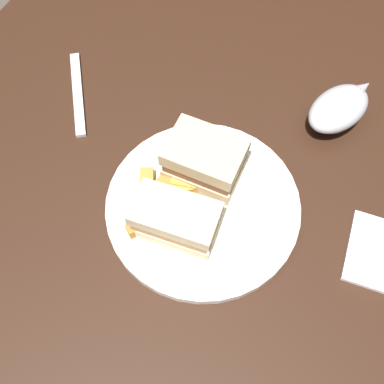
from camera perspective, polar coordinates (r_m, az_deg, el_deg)
The scene contains 13 objects.
ground_plane at distance 1.42m, azimuth -0.68°, elevation -14.48°, with size 6.00×6.00×0.00m, color #4C4238.
dining_table at distance 1.04m, azimuth -0.91°, elevation -9.86°, with size 1.14×0.99×0.78m, color black.
plate at distance 0.66m, azimuth 1.41°, elevation -1.83°, with size 0.29×0.29×0.02m, color silver.
sandwich_half_left at distance 0.65m, azimuth 1.65°, elevation 4.14°, with size 0.08×0.11×0.07m.
sandwich_half_right at distance 0.61m, azimuth -2.12°, elevation -3.53°, with size 0.08×0.12×0.06m.
potato_wedge_front at distance 0.66m, azimuth -1.53°, elevation 0.22°, with size 0.05×0.02×0.02m, color gold.
potato_wedge_middle at distance 0.66m, azimuth -0.35°, elevation 1.15°, with size 0.05×0.02×0.02m, color gold.
potato_wedge_back at distance 0.66m, azimuth -5.81°, elevation 1.25°, with size 0.04×0.02×0.02m, color #B77F33.
potato_wedge_left_edge at distance 0.63m, azimuth -6.52°, elevation -4.34°, with size 0.04×0.02×0.02m, color #AD702D.
potato_wedge_right_edge at distance 0.66m, azimuth -3.24°, elevation 1.30°, with size 0.05×0.02×0.02m, color #AD702D.
gravy_boat at distance 0.76m, azimuth 18.38°, elevation 10.17°, with size 0.14×0.11×0.06m.
napkin at distance 0.69m, azimuth 22.93°, elevation -7.31°, with size 0.11×0.09×0.01m, color white.
fork at distance 0.81m, azimuth -14.47°, elevation 12.18°, with size 0.18×0.02×0.01m, color silver.
Camera 1 is at (-0.27, -0.15, 1.39)m, focal length 41.49 mm.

